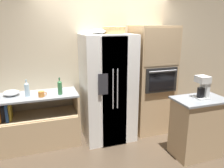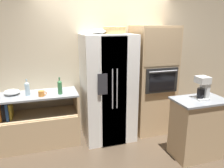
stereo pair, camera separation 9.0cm
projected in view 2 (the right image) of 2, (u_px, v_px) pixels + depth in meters
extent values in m
plane|color=#4C3D2D|center=(114.00, 136.00, 4.10)|extent=(20.00, 20.00, 0.00)
cube|color=beige|center=(107.00, 59.00, 4.17)|extent=(12.00, 0.06, 2.80)
cube|color=tan|center=(39.00, 129.00, 3.79)|extent=(1.36, 0.58, 0.55)
cube|color=tan|center=(38.00, 114.00, 3.71)|extent=(1.30, 0.53, 0.02)
cube|color=tan|center=(76.00, 101.00, 3.86)|extent=(0.04, 0.58, 0.34)
cube|color=gray|center=(36.00, 95.00, 3.62)|extent=(1.36, 0.58, 0.03)
cube|color=orange|center=(1.00, 112.00, 3.50)|extent=(0.04, 0.31, 0.24)
cube|color=black|center=(5.00, 111.00, 3.51)|extent=(0.05, 0.26, 0.25)
cube|color=#284C8E|center=(8.00, 110.00, 3.52)|extent=(0.04, 0.34, 0.28)
cube|color=gold|center=(11.00, 110.00, 3.54)|extent=(0.03, 0.27, 0.25)
cube|color=white|center=(108.00, 88.00, 3.89)|extent=(0.88, 0.74, 1.88)
cube|color=white|center=(114.00, 94.00, 3.54)|extent=(0.43, 0.02, 1.84)
cube|color=white|center=(115.00, 94.00, 3.54)|extent=(0.43, 0.02, 1.84)
cylinder|color=#B2B2B7|center=(113.00, 89.00, 3.48)|extent=(0.02, 0.02, 0.66)
cylinder|color=#B2B2B7|center=(117.00, 89.00, 3.50)|extent=(0.02, 0.02, 0.66)
cube|color=#2D2D33|center=(103.00, 84.00, 3.42)|extent=(0.16, 0.01, 0.34)
cube|color=tan|center=(152.00, 80.00, 4.16)|extent=(0.74, 0.68, 2.02)
cube|color=black|center=(162.00, 80.00, 3.81)|extent=(0.61, 0.04, 0.44)
cube|color=black|center=(162.00, 82.00, 3.80)|extent=(0.50, 0.01, 0.30)
cylinder|color=#B2B2B7|center=(163.00, 71.00, 3.73)|extent=(0.53, 0.02, 0.02)
cube|color=tan|center=(163.00, 47.00, 3.67)|extent=(0.70, 0.01, 0.64)
cube|color=tan|center=(197.00, 129.00, 3.39)|extent=(0.72, 0.47, 0.92)
cube|color=gray|center=(200.00, 100.00, 3.27)|extent=(0.79, 0.51, 0.03)
cylinder|color=tan|center=(114.00, 30.00, 3.76)|extent=(0.39, 0.39, 0.11)
torus|color=tan|center=(114.00, 27.00, 3.74)|extent=(0.41, 0.41, 0.03)
ellipsoid|color=white|center=(97.00, 31.00, 3.63)|extent=(0.28, 0.28, 0.08)
cylinder|color=silver|center=(27.00, 90.00, 3.53)|extent=(0.08, 0.08, 0.20)
cone|color=silver|center=(27.00, 83.00, 3.50)|extent=(0.08, 0.08, 0.04)
cylinder|color=silver|center=(26.00, 80.00, 3.49)|extent=(0.03, 0.03, 0.03)
cylinder|color=#33723F|center=(60.00, 88.00, 3.60)|extent=(0.07, 0.07, 0.20)
cone|color=#33723F|center=(59.00, 81.00, 3.57)|extent=(0.07, 0.07, 0.04)
cylinder|color=#33723F|center=(59.00, 79.00, 3.56)|extent=(0.03, 0.03, 0.04)
cylinder|color=orange|center=(41.00, 94.00, 3.50)|extent=(0.10, 0.10, 0.09)
torus|color=orange|center=(45.00, 93.00, 3.52)|extent=(0.06, 0.01, 0.06)
ellipsoid|color=white|center=(12.00, 92.00, 3.58)|extent=(0.25, 0.25, 0.09)
cube|color=white|center=(201.00, 98.00, 3.26)|extent=(0.17, 0.18, 0.02)
cylinder|color=black|center=(200.00, 93.00, 3.23)|extent=(0.10, 0.10, 0.15)
cube|color=white|center=(205.00, 88.00, 3.23)|extent=(0.06, 0.16, 0.35)
cube|color=white|center=(203.00, 80.00, 3.18)|extent=(0.17, 0.18, 0.10)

